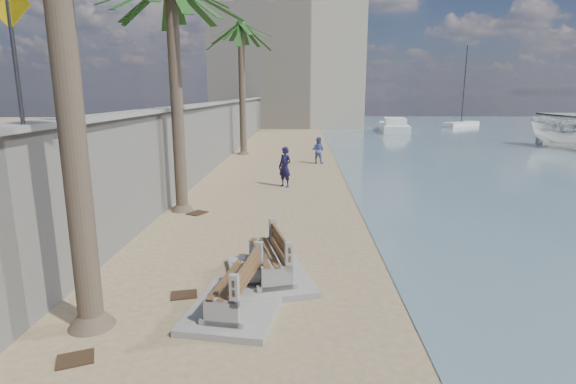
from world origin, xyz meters
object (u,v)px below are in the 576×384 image
object	(u,v)px
bench_near	(269,260)
person_b	(318,149)
sailboat_west	(461,124)
person_a	(285,164)
bench_far	(236,288)
palm_back	(241,27)
yacht_far	(394,128)

from	to	relation	value
bench_near	person_b	xyz separation A→B (m)	(1.67, 17.17, 0.42)
person_b	sailboat_west	distance (m)	35.60
sailboat_west	person_b	bearing A→B (deg)	-121.84
person_a	person_b	xyz separation A→B (m)	(1.71, 6.93, -0.16)
sailboat_west	bench_far	bearing A→B (deg)	-113.21
palm_back	person_a	bearing A→B (deg)	-73.11
palm_back	yacht_far	distance (m)	25.49
bench_near	yacht_far	world-z (taller)	yacht_far
bench_near	bench_far	bearing A→B (deg)	-109.43
bench_far	yacht_far	world-z (taller)	yacht_far
bench_near	sailboat_west	bearing A→B (deg)	66.67
bench_far	palm_back	world-z (taller)	palm_back
person_b	person_a	bearing A→B (deg)	96.65
bench_near	person_a	distance (m)	10.25
bench_far	palm_back	bearing A→B (deg)	97.05
person_a	yacht_far	distance (m)	32.33
bench_far	palm_back	size ratio (longest dim) A/B	0.28
palm_back	sailboat_west	bearing A→B (deg)	48.01
palm_back	bench_near	bearing A→B (deg)	-81.03
sailboat_west	palm_back	bearing A→B (deg)	-131.99
person_b	yacht_far	bearing A→B (deg)	-90.70
yacht_far	sailboat_west	world-z (taller)	sailboat_west
bench_near	yacht_far	distance (m)	42.09
bench_far	sailboat_west	distance (m)	53.22
person_a	yacht_far	size ratio (longest dim) A/B	0.22
palm_back	person_b	bearing A→B (deg)	-37.66
palm_back	person_a	distance (m)	13.40
bench_near	bench_far	world-z (taller)	bench_near
palm_back	person_a	xyz separation A→B (m)	(3.27, -10.78, -7.27)
person_a	person_b	bearing A→B (deg)	114.43
bench_far	person_a	size ratio (longest dim) A/B	1.26
bench_near	palm_back	bearing A→B (deg)	98.97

